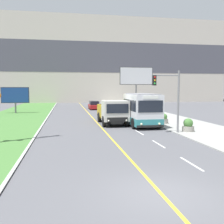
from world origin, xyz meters
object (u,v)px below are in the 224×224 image
Objects in this scene: city_bus at (142,110)px; planter_round_third at (150,114)px; planter_round_second at (164,119)px; car_distant at (94,105)px; traffic_light_mast at (170,93)px; dump_truck at (114,113)px; billboard_large at (136,77)px; planter_round_far at (138,110)px; billboard_small at (15,96)px; planter_round_near at (188,126)px.

city_bus is 4.92× the size of planter_round_third.
planter_round_third is (0.16, 5.09, 0.04)m from planter_round_second.
city_bus is 5.36× the size of planter_round_second.
city_bus is 1.26× the size of car_distant.
traffic_light_mast is at bearing -106.57° from planter_round_second.
traffic_light_mast reaches higher than dump_truck.
city_bus reaches higher than dump_truck.
billboard_large is (6.70, -3.27, 4.79)m from car_distant.
dump_truck is 7.02m from traffic_light_mast.
planter_round_far is at bearing 89.16° from planter_round_second.
billboard_small is at bearing 164.93° from planter_round_far.
planter_round_far is at bearing -62.84° from car_distant.
planter_round_near is at bearing -89.94° from planter_round_far.
traffic_light_mast is at bearing -52.43° from billboard_small.
planter_round_near is (2.85, -4.01, -1.04)m from city_bus.
city_bus is 5.02m from planter_round_near.
car_distant reaches higher than planter_round_far.
city_bus is 0.76× the size of billboard_large.
car_distant is 4.25× the size of planter_round_second.
dump_truck is 5.98× the size of planter_round_near.
car_distant is 3.90× the size of planter_round_third.
city_bus is 4.99× the size of planter_round_near.
car_distant is 26.09m from traffic_light_mast.
dump_truck is 6.04× the size of planter_round_far.
car_distant is at bearing 108.89° from planter_round_third.
billboard_small reaches higher than city_bus.
billboard_large is 8.57m from planter_round_far.
traffic_light_mast reaches higher than car_distant.
planter_round_second is 0.92× the size of planter_round_third.
dump_truck is at bearing -138.01° from planter_round_third.
billboard_small is at bearing 132.35° from city_bus.
dump_truck is 1.64× the size of billboard_small.
traffic_light_mast is at bearing -96.45° from planter_round_far.
traffic_light_mast reaches higher than city_bus.
city_bus reaches higher than car_distant.
dump_truck is (-2.53, 1.35, -0.35)m from city_bus.
traffic_light_mast is 0.71× the size of billboard_large.
car_distant is 0.84× the size of traffic_light_mast.
city_bus is 3.08m from planter_round_second.
billboard_large is at bearing 67.75° from dump_truck.
city_bus is 19.04m from billboard_large.
billboard_large is at bearing 82.88° from planter_round_third.
planter_round_second is at bearing 91.87° from planter_round_near.
billboard_large is at bearing 81.72° from traffic_light_mast.
city_bus is 1.37× the size of billboard_small.
planter_round_near is 1.01× the size of planter_round_far.
car_distant is 25.93m from planter_round_near.
traffic_light_mast is 22.81m from billboard_large.
planter_round_near is at bearing -89.99° from planter_round_third.
city_bus reaches higher than planter_round_far.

